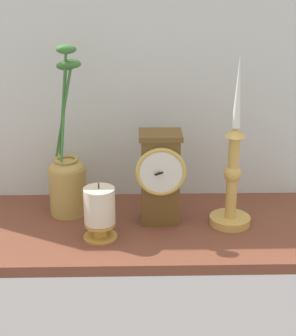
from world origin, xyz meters
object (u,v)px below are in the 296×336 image
at_px(mantel_clock, 160,176).
at_px(candlestick_tall_left, 233,178).
at_px(pillar_candle_front, 100,211).
at_px(brass_vase_jar, 68,177).

bearing_deg(mantel_clock, candlestick_tall_left, -7.88).
distance_m(mantel_clock, candlestick_tall_left, 0.16).
bearing_deg(pillar_candle_front, mantel_clock, 30.17).
bearing_deg(mantel_clock, brass_vase_jar, 167.56).
bearing_deg(mantel_clock, pillar_candle_front, -149.83).
height_order(candlestick_tall_left, brass_vase_jar, brass_vase_jar).
bearing_deg(pillar_candle_front, candlestick_tall_left, 10.62).
height_order(mantel_clock, candlestick_tall_left, candlestick_tall_left).
bearing_deg(candlestick_tall_left, mantel_clock, 172.12).
xyz_separation_m(candlestick_tall_left, pillar_candle_front, (-0.30, -0.06, -0.05)).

